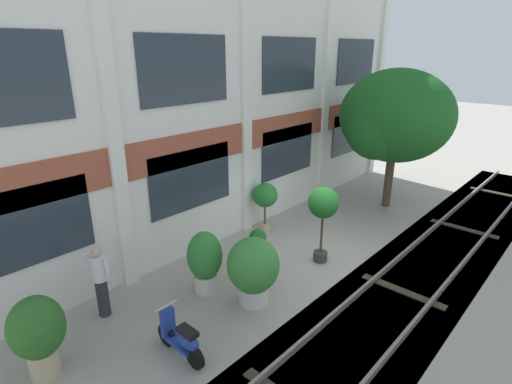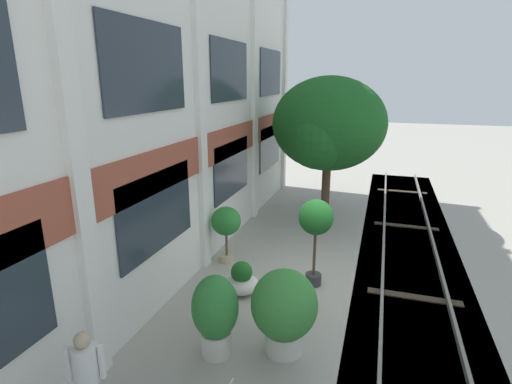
% 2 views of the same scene
% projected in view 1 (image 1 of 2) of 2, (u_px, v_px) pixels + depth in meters
% --- Properties ---
extents(ground_plane, '(80.00, 80.00, 0.00)m').
position_uv_depth(ground_plane, '(319.00, 257.00, 11.46)').
color(ground_plane, '#9E998E').
extents(apartment_facade, '(17.64, 0.64, 8.52)m').
position_uv_depth(apartment_facade, '(239.00, 99.00, 12.02)').
color(apartment_facade, silver).
rests_on(apartment_facade, ground).
extents(rail_tracks, '(25.28, 2.80, 0.43)m').
position_uv_depth(rail_tracks, '(402.00, 295.00, 9.94)').
color(rail_tracks, '#4C473F').
rests_on(rail_tracks, ground).
extents(broadleaf_tree, '(4.15, 3.96, 5.04)m').
position_uv_depth(broadleaf_tree, '(396.00, 119.00, 14.10)').
color(broadleaf_tree, '#4C3826').
rests_on(broadleaf_tree, ground).
extents(potted_plant_low_pan, '(0.83, 0.83, 2.20)m').
position_uv_depth(potted_plant_low_pan, '(323.00, 207.00, 10.73)').
color(potted_plant_low_pan, '#333333').
rests_on(potted_plant_low_pan, ground).
extents(potted_plant_ribbed_drum, '(0.86, 0.86, 1.59)m').
position_uv_depth(potted_plant_ribbed_drum, '(205.00, 259.00, 9.61)').
color(potted_plant_ribbed_drum, beige).
rests_on(potted_plant_ribbed_drum, ground).
extents(potted_plant_tall_urn, '(0.81, 0.81, 1.61)m').
position_uv_depth(potted_plant_tall_urn, '(265.00, 197.00, 12.84)').
color(potted_plant_tall_urn, tan).
rests_on(potted_plant_tall_urn, ground).
extents(potted_plant_fluted_column, '(1.22, 1.22, 1.65)m').
position_uv_depth(potted_plant_fluted_column, '(253.00, 268.00, 9.17)').
color(potted_plant_fluted_column, beige).
rests_on(potted_plant_fluted_column, ground).
extents(potted_plant_stone_basin, '(0.96, 0.96, 1.63)m').
position_uv_depth(potted_plant_stone_basin, '(38.00, 332.00, 7.05)').
color(potted_plant_stone_basin, tan).
rests_on(potted_plant_stone_basin, ground).
extents(potted_plant_wide_bowl, '(0.83, 0.83, 0.78)m').
position_uv_depth(potted_plant_wide_bowl, '(258.00, 245.00, 11.55)').
color(potted_plant_wide_bowl, beige).
rests_on(potted_plant_wide_bowl, ground).
extents(scooter_near_curb, '(0.50, 1.38, 0.98)m').
position_uv_depth(scooter_near_curb, '(182.00, 339.00, 7.62)').
color(scooter_near_curb, black).
rests_on(scooter_near_curb, ground).
extents(resident_by_doorway, '(0.34, 0.49, 1.69)m').
position_uv_depth(resident_by_doorway, '(100.00, 279.00, 8.71)').
color(resident_by_doorway, '#282833').
rests_on(resident_by_doorway, ground).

